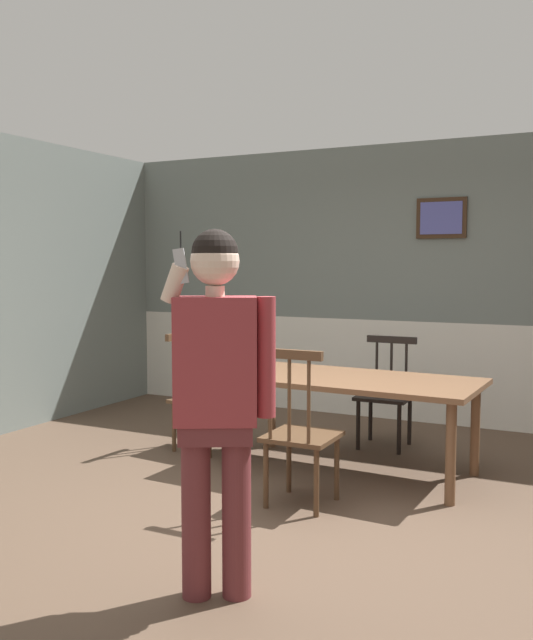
# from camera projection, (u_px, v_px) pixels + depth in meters

# --- Properties ---
(ground_plane) EXTENTS (7.39, 7.39, 0.00)m
(ground_plane) POSITION_uv_depth(u_px,v_px,m) (293.00, 516.00, 4.40)
(ground_plane) COLOR brown
(room_back_partition) EXTENTS (6.71, 0.17, 2.79)m
(room_back_partition) POSITION_uv_depth(u_px,v_px,m) (417.00, 288.00, 6.98)
(room_back_partition) COLOR slate
(room_back_partition) RESTS_ON ground_plane
(dining_table) EXTENTS (1.97, 1.01, 0.73)m
(dining_table) POSITION_uv_depth(u_px,v_px,m) (349.00, 387.00, 5.29)
(dining_table) COLOR brown
(dining_table) RESTS_ON ground_plane
(chair_near_window) EXTENTS (0.45, 0.45, 0.95)m
(chair_near_window) POSITION_uv_depth(u_px,v_px,m) (386.00, 393.00, 6.05)
(chair_near_window) COLOR black
(chair_near_window) RESTS_ON ground_plane
(chair_by_doorway) EXTENTS (0.52, 0.52, 1.00)m
(chair_by_doorway) POSITION_uv_depth(u_px,v_px,m) (201.00, 395.00, 5.96)
(chair_by_doorway) COLOR #513823
(chair_by_doorway) RESTS_ON ground_plane
(chair_at_table_head) EXTENTS (0.45, 0.45, 1.06)m
(chair_at_table_head) POSITION_uv_depth(u_px,v_px,m) (300.00, 432.00, 4.55)
(chair_at_table_head) COLOR #513823
(chair_at_table_head) RESTS_ON ground_plane
(person_figure) EXTENTS (0.48, 0.37, 1.76)m
(person_figure) POSITION_uv_depth(u_px,v_px,m) (217.00, 387.00, 3.26)
(person_figure) COLOR brown
(person_figure) RESTS_ON ground_plane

